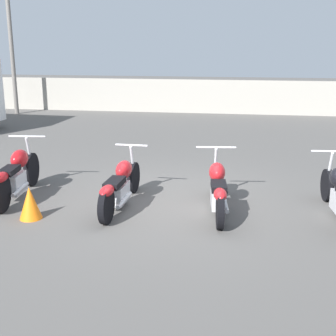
% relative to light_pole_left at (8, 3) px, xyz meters
% --- Properties ---
extents(ground_plane, '(60.00, 60.00, 0.00)m').
position_rel_light_pole_left_xyz_m(ground_plane, '(7.42, -9.29, -4.08)').
color(ground_plane, '#514F4C').
extents(fence_back, '(40.00, 0.04, 1.30)m').
position_rel_light_pole_left_xyz_m(fence_back, '(7.42, 1.26, -3.43)').
color(fence_back, '#9E998E').
rests_on(fence_back, ground_plane).
extents(light_pole_left, '(0.70, 0.35, 6.83)m').
position_rel_light_pole_left_xyz_m(light_pole_left, '(0.00, 0.00, 0.00)').
color(light_pole_left, slate).
rests_on(light_pole_left, ground_plane).
extents(motorcycle_slot_0, '(0.70, 2.14, 1.01)m').
position_rel_light_pole_left_xyz_m(motorcycle_slot_0, '(4.70, -9.51, -3.64)').
color(motorcycle_slot_0, black).
rests_on(motorcycle_slot_0, ground_plane).
extents(motorcycle_slot_1, '(0.59, 2.16, 0.94)m').
position_rel_light_pole_left_xyz_m(motorcycle_slot_1, '(6.65, -9.69, -3.69)').
color(motorcycle_slot_1, black).
rests_on(motorcycle_slot_1, ground_plane).
extents(motorcycle_slot_2, '(0.70, 2.12, 0.95)m').
position_rel_light_pole_left_xyz_m(motorcycle_slot_2, '(8.28, -9.65, -3.68)').
color(motorcycle_slot_2, black).
rests_on(motorcycle_slot_2, ground_plane).
extents(traffic_cone_far, '(0.36, 0.36, 0.52)m').
position_rel_light_pole_left_xyz_m(traffic_cone_far, '(5.36, -10.42, -3.82)').
color(traffic_cone_far, orange).
rests_on(traffic_cone_far, ground_plane).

